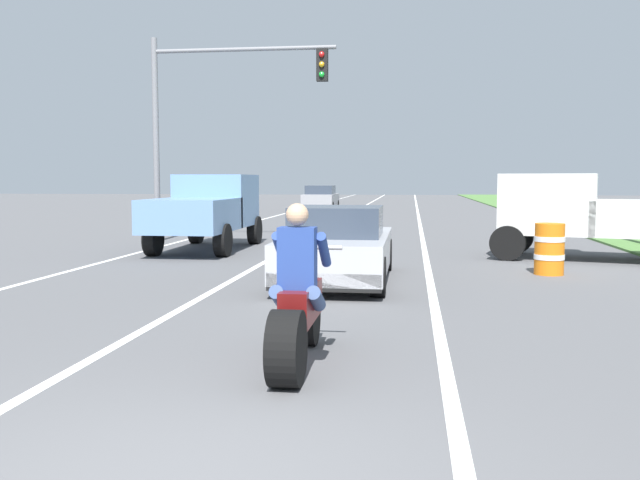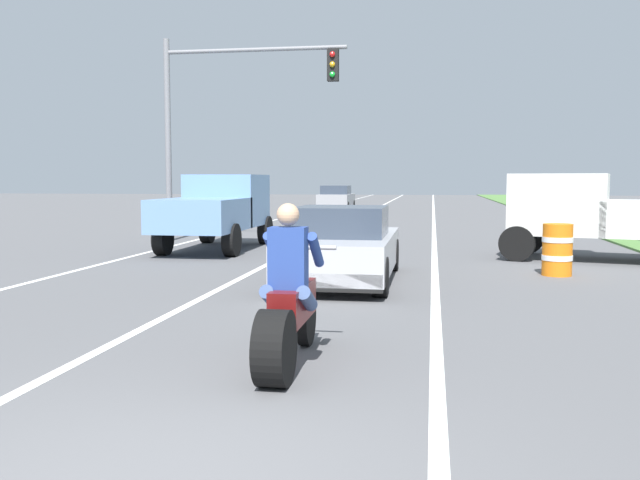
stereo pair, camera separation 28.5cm
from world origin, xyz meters
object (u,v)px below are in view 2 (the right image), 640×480
object	(u,v)px
construction_barrel_nearest	(557,249)
pickup_truck_left_lane_light_blue	(217,208)
pickup_truck_right_shoulder_white	(602,212)
sports_car_silver	(342,247)
distant_car_far_ahead	(336,198)
motorcycle_with_rider	(288,309)
traffic_light_mast_near	(224,104)

from	to	relation	value
construction_barrel_nearest	pickup_truck_left_lane_light_blue	bearing A→B (deg)	155.00
pickup_truck_right_shoulder_white	sports_car_silver	bearing A→B (deg)	-142.37
pickup_truck_right_shoulder_white	construction_barrel_nearest	distance (m)	3.11
distant_car_far_ahead	motorcycle_with_rider	bearing A→B (deg)	-82.82
motorcycle_with_rider	pickup_truck_left_lane_light_blue	bearing A→B (deg)	111.18
traffic_light_mast_near	distant_car_far_ahead	xyz separation A→B (m)	(0.54, 20.08, -3.28)
motorcycle_with_rider	traffic_light_mast_near	world-z (taller)	traffic_light_mast_near
pickup_truck_right_shoulder_white	traffic_light_mast_near	xyz separation A→B (m)	(-9.92, 3.31, 2.95)
sports_car_silver	distant_car_far_ahead	world-z (taller)	distant_car_far_ahead
motorcycle_with_rider	construction_barrel_nearest	xyz separation A→B (m)	(3.76, 7.22, -0.09)
pickup_truck_left_lane_light_blue	construction_barrel_nearest	bearing A→B (deg)	-25.00
traffic_light_mast_near	pickup_truck_left_lane_light_blue	bearing A→B (deg)	-77.72
pickup_truck_right_shoulder_white	distant_car_far_ahead	size ratio (longest dim) A/B	1.29
distant_car_far_ahead	construction_barrel_nearest	bearing A→B (deg)	-73.04
pickup_truck_right_shoulder_white	pickup_truck_left_lane_light_blue	bearing A→B (deg)	173.72
pickup_truck_left_lane_light_blue	distant_car_far_ahead	size ratio (longest dim) A/B	1.20
sports_car_silver	distant_car_far_ahead	distance (m)	27.85
sports_car_silver	traffic_light_mast_near	size ratio (longest dim) A/B	0.72
traffic_light_mast_near	distant_car_far_ahead	bearing A→B (deg)	88.46
sports_car_silver	distant_car_far_ahead	size ratio (longest dim) A/B	1.08
construction_barrel_nearest	sports_car_silver	bearing A→B (deg)	-159.72
pickup_truck_right_shoulder_white	motorcycle_with_rider	bearing A→B (deg)	-117.58
pickup_truck_left_lane_light_blue	pickup_truck_right_shoulder_white	bearing A→B (deg)	-6.28
pickup_truck_right_shoulder_white	distant_car_far_ahead	xyz separation A→B (m)	(-9.38, 23.39, -0.33)
sports_car_silver	traffic_light_mast_near	distance (m)	9.38
motorcycle_with_rider	sports_car_silver	size ratio (longest dim) A/B	0.51
traffic_light_mast_near	construction_barrel_nearest	bearing A→B (deg)	-35.25
pickup_truck_left_lane_light_blue	traffic_light_mast_near	bearing A→B (deg)	102.28
pickup_truck_left_lane_light_blue	traffic_light_mast_near	distance (m)	3.76
pickup_truck_left_lane_light_blue	construction_barrel_nearest	xyz separation A→B (m)	(8.00, -3.73, -0.60)
sports_car_silver	pickup_truck_right_shoulder_white	bearing A→B (deg)	37.63
pickup_truck_left_lane_light_blue	traffic_light_mast_near	size ratio (longest dim) A/B	0.80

